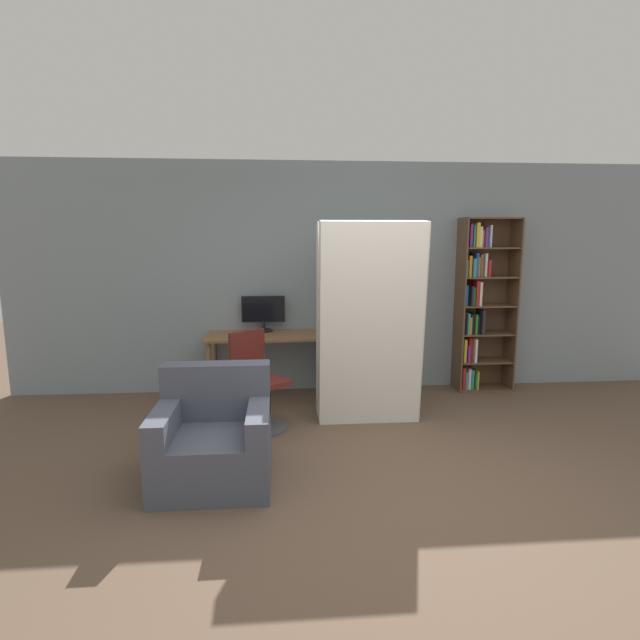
{
  "coord_description": "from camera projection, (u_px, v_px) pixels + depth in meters",
  "views": [
    {
      "loc": [
        -0.85,
        -3.26,
        1.84
      ],
      "look_at": [
        -0.46,
        1.44,
        1.05
      ],
      "focal_mm": 28.0,
      "sensor_mm": 36.0,
      "label": 1
    }
  ],
  "objects": [
    {
      "name": "ground_plane",
      "position": [
        400.0,
        496.0,
        3.58
      ],
      "size": [
        16.0,
        16.0,
        0.0
      ],
      "primitive_type": "plane",
      "color": "brown"
    },
    {
      "name": "wall_back",
      "position": [
        350.0,
        278.0,
        5.97
      ],
      "size": [
        8.0,
        0.06,
        2.7
      ],
      "color": "gray",
      "rests_on": "ground"
    },
    {
      "name": "desk",
      "position": [
        270.0,
        342.0,
        5.67
      ],
      "size": [
        1.44,
        0.62,
        0.75
      ],
      "color": "brown",
      "rests_on": "ground"
    },
    {
      "name": "monitor",
      "position": [
        263.0,
        312.0,
        5.79
      ],
      "size": [
        0.5,
        0.22,
        0.42
      ],
      "color": "black",
      "rests_on": "desk"
    },
    {
      "name": "office_chair",
      "position": [
        257.0,
        389.0,
        4.82
      ],
      "size": [
        0.62,
        0.62,
        0.94
      ],
      "color": "#4C4C51",
      "rests_on": "ground"
    },
    {
      "name": "bookshelf",
      "position": [
        478.0,
        304.0,
        5.98
      ],
      "size": [
        0.67,
        0.34,
        2.06
      ],
      "color": "brown",
      "rests_on": "ground"
    },
    {
      "name": "mattress_near",
      "position": [
        372.0,
        325.0,
        4.83
      ],
      "size": [
        1.01,
        0.36,
        1.99
      ],
      "color": "silver",
      "rests_on": "ground"
    },
    {
      "name": "mattress_far",
      "position": [
        366.0,
        320.0,
        5.14
      ],
      "size": [
        1.01,
        0.28,
        1.99
      ],
      "color": "silver",
      "rests_on": "ground"
    },
    {
      "name": "armchair",
      "position": [
        214.0,
        439.0,
        3.8
      ],
      "size": [
        0.85,
        0.8,
        0.85
      ],
      "color": "#474C5B",
      "rests_on": "ground"
    }
  ]
}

